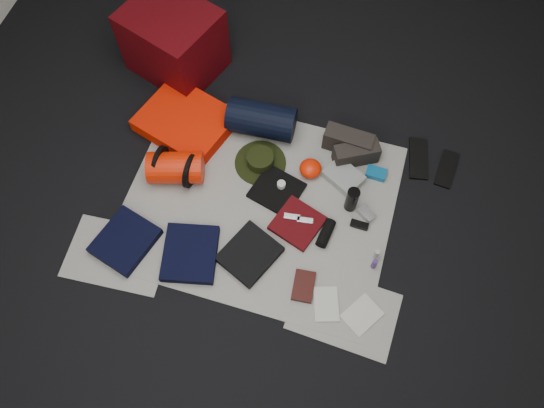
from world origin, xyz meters
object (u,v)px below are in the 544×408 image
(red_cabinet, at_px, (174,41))
(paperback_book, at_px, (304,286))
(compact_camera, at_px, (366,214))
(sleeping_pad, at_px, (186,121))
(stuff_sack, at_px, (176,168))
(navy_duffel, at_px, (261,120))
(water_bottle, at_px, (352,200))

(red_cabinet, distance_m, paperback_book, 1.82)
(compact_camera, bearing_deg, paperback_book, -80.70)
(red_cabinet, bearing_deg, sleeping_pad, -44.17)
(stuff_sack, distance_m, navy_duffel, 0.62)
(navy_duffel, bearing_deg, water_bottle, -32.70)
(red_cabinet, xyz_separation_m, paperback_book, (1.25, -1.30, -0.22))
(water_bottle, bearing_deg, paperback_book, -103.76)
(red_cabinet, bearing_deg, stuff_sack, -50.26)
(navy_duffel, height_order, paperback_book, navy_duffel)
(red_cabinet, relative_size, paperback_book, 3.11)
(navy_duffel, distance_m, compact_camera, 0.89)
(water_bottle, bearing_deg, navy_duffel, 150.73)
(water_bottle, bearing_deg, red_cabinet, 152.20)
(stuff_sack, bearing_deg, compact_camera, 3.21)
(compact_camera, bearing_deg, water_bottle, -162.30)
(sleeping_pad, relative_size, compact_camera, 5.39)
(red_cabinet, xyz_separation_m, stuff_sack, (0.31, -0.83, -0.13))
(water_bottle, relative_size, paperback_book, 1.05)
(red_cabinet, xyz_separation_m, water_bottle, (1.39, -0.73, -0.13))
(red_cabinet, xyz_separation_m, navy_duffel, (0.71, -0.35, -0.12))
(red_cabinet, bearing_deg, compact_camera, -7.81)
(sleeping_pad, bearing_deg, water_bottle, -13.01)
(red_cabinet, bearing_deg, water_bottle, -8.57)
(stuff_sack, xyz_separation_m, compact_camera, (1.19, 0.07, -0.08))
(red_cabinet, distance_m, navy_duffel, 0.80)
(navy_duffel, bearing_deg, compact_camera, -31.07)
(water_bottle, bearing_deg, compact_camera, -16.13)
(navy_duffel, bearing_deg, stuff_sack, -133.45)
(sleeping_pad, bearing_deg, red_cabinet, 116.61)
(red_cabinet, height_order, stuff_sack, red_cabinet)
(sleeping_pad, bearing_deg, navy_duffel, 13.29)
(sleeping_pad, distance_m, paperback_book, 1.32)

